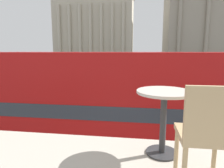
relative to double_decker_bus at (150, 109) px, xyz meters
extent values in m
cylinder|color=black|center=(-4.28, 1.22, -1.92)|extent=(1.02, 0.22, 1.02)
cube|color=#B71414|center=(0.00, 0.00, -1.00)|extent=(11.36, 2.44, 1.84)
cube|color=#2D3842|center=(0.00, 0.00, 0.15)|extent=(11.13, 2.47, 0.45)
cube|color=#B71414|center=(0.00, 0.00, 1.16)|extent=(11.36, 2.44, 1.58)
cylinder|color=#2D2D30|center=(-0.13, -4.67, 0.85)|extent=(0.36, 0.36, 0.02)
cylinder|color=#2D2D30|center=(-0.13, -4.67, 1.20)|extent=(0.07, 0.07, 0.68)
cylinder|color=beige|center=(-0.13, -4.67, 1.56)|extent=(0.60, 0.60, 0.03)
cylinder|color=tan|center=(-0.04, -5.02, 1.06)|extent=(0.04, 0.04, 0.44)
cylinder|color=tan|center=(0.30, -5.02, 1.06)|extent=(0.04, 0.04, 0.44)
cube|color=tan|center=(0.13, -5.19, 1.31)|extent=(0.40, 0.40, 0.05)
cube|color=tan|center=(0.13, -5.37, 1.54)|extent=(0.40, 0.04, 0.42)
cube|color=beige|center=(-13.99, 54.03, 7.55)|extent=(22.41, 11.52, 19.95)
cylinder|color=beige|center=(-22.96, 47.82, 6.05)|extent=(0.90, 0.90, 16.96)
cylinder|color=beige|center=(-19.97, 47.82, 6.05)|extent=(0.90, 0.90, 16.96)
cylinder|color=beige|center=(-16.98, 47.82, 6.05)|extent=(0.90, 0.90, 16.96)
cylinder|color=beige|center=(-13.99, 47.82, 6.05)|extent=(0.90, 0.90, 16.96)
cylinder|color=beige|center=(-11.00, 47.82, 6.05)|extent=(0.90, 0.90, 16.96)
cylinder|color=beige|center=(-8.01, 47.82, 6.05)|extent=(0.90, 0.90, 16.96)
cylinder|color=beige|center=(-5.03, 47.82, 6.05)|extent=(0.90, 0.90, 16.96)
cube|color=#A39984|center=(19.00, 54.06, 7.96)|extent=(24.61, 14.70, 20.78)
cylinder|color=#A39984|center=(9.15, 46.26, 6.40)|extent=(0.90, 0.90, 17.66)
cylinder|color=#A39984|center=(15.72, 46.26, 6.40)|extent=(0.90, 0.90, 17.66)
cylinder|color=black|center=(1.85, 6.85, -0.71)|extent=(0.12, 0.12, 3.44)
cube|color=black|center=(2.03, 6.85, 0.56)|extent=(0.20, 0.24, 0.70)
sphere|color=green|center=(2.14, 6.85, 0.71)|extent=(0.14, 0.14, 0.14)
cylinder|color=black|center=(0.97, 11.92, -0.82)|extent=(0.12, 0.12, 3.21)
cube|color=black|center=(1.15, 11.92, 0.33)|extent=(0.20, 0.24, 0.70)
sphere|color=red|center=(1.26, 11.92, 0.48)|extent=(0.14, 0.14, 0.14)
cylinder|color=black|center=(5.63, 18.53, -0.74)|extent=(0.12, 0.12, 3.38)
cube|color=black|center=(5.81, 18.53, 0.50)|extent=(0.20, 0.24, 0.70)
sphere|color=red|center=(5.92, 18.53, 0.65)|extent=(0.14, 0.14, 0.14)
cylinder|color=#282B33|center=(-0.36, 14.41, -2.03)|extent=(0.14, 0.14, 0.79)
cylinder|color=#282B33|center=(-0.18, 14.41, -2.03)|extent=(0.14, 0.14, 0.79)
cylinder|color=#B22323|center=(-0.27, 14.41, -1.32)|extent=(0.32, 0.32, 0.63)
sphere|color=tan|center=(-0.27, 14.41, -0.90)|extent=(0.21, 0.21, 0.21)
cylinder|color=#282B33|center=(3.06, 29.31, -2.01)|extent=(0.14, 0.14, 0.84)
cylinder|color=#282B33|center=(3.24, 29.31, -2.01)|extent=(0.14, 0.14, 0.84)
cylinder|color=silver|center=(3.15, 29.31, -1.25)|extent=(0.32, 0.32, 0.67)
sphere|color=tan|center=(3.15, 29.31, -0.80)|extent=(0.23, 0.23, 0.23)
camera|label=1|loc=(-0.40, -6.84, 2.00)|focal=32.00mm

